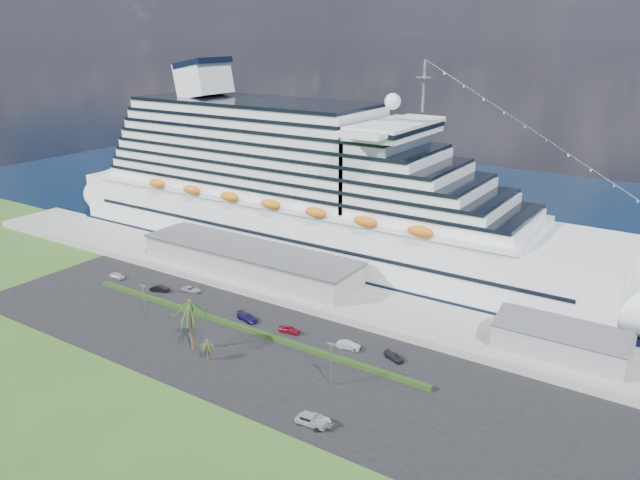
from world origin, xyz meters
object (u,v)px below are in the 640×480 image
Objects in this scene: cruise_ship at (313,197)px; pickup_truck at (311,420)px; boat_trailer at (320,420)px; parked_car_3 at (247,317)px.

cruise_ship is 35.32× the size of pickup_truck.
cruise_ship is at bearing 124.67° from boat_trailer.
parked_car_3 is 41.33m from boat_trailer.
cruise_ship reaches higher than boat_trailer.
parked_car_3 is at bearing 145.87° from boat_trailer.
boat_trailer is (46.50, -67.22, -15.50)m from cruise_ship.
boat_trailer is at bearing 37.22° from pickup_truck.
pickup_truck is at bearing -56.33° from cruise_ship.
parked_car_3 is 0.94× the size of boat_trailer.
pickup_truck is 0.93× the size of boat_trailer.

